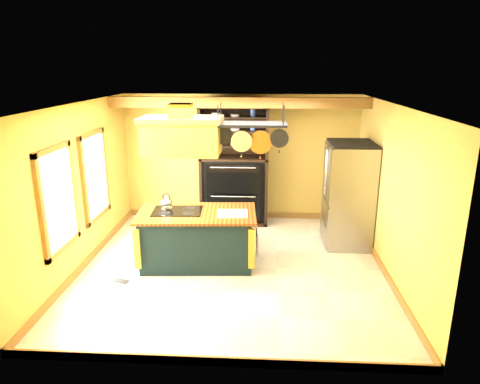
# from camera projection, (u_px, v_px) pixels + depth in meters

# --- Properties ---
(floor) EXTENTS (5.00, 5.00, 0.00)m
(floor) POSITION_uv_depth(u_px,v_px,m) (233.00, 267.00, 7.22)
(floor) COLOR beige
(floor) RESTS_ON ground
(ceiling) EXTENTS (5.00, 5.00, 0.00)m
(ceiling) POSITION_uv_depth(u_px,v_px,m) (232.00, 104.00, 6.45)
(ceiling) COLOR white
(ceiling) RESTS_ON wall_back
(wall_back) EXTENTS (5.00, 0.02, 2.70)m
(wall_back) POSITION_uv_depth(u_px,v_px,m) (241.00, 158.00, 9.23)
(wall_back) COLOR gold
(wall_back) RESTS_ON floor
(wall_front) EXTENTS (5.00, 0.02, 2.70)m
(wall_front) POSITION_uv_depth(u_px,v_px,m) (214.00, 257.00, 4.44)
(wall_front) COLOR gold
(wall_front) RESTS_ON floor
(wall_left) EXTENTS (0.02, 5.00, 2.70)m
(wall_left) POSITION_uv_depth(u_px,v_px,m) (79.00, 188.00, 6.97)
(wall_left) COLOR gold
(wall_left) RESTS_ON floor
(wall_right) EXTENTS (0.02, 5.00, 2.70)m
(wall_right) POSITION_uv_depth(u_px,v_px,m) (391.00, 193.00, 6.70)
(wall_right) COLOR gold
(wall_right) RESTS_ON floor
(ceiling_beam) EXTENTS (5.00, 0.15, 0.20)m
(ceiling_beam) POSITION_uv_depth(u_px,v_px,m) (238.00, 103.00, 8.11)
(ceiling_beam) COLOR olive
(ceiling_beam) RESTS_ON ceiling
(window_near) EXTENTS (0.06, 1.06, 1.56)m
(window_near) POSITION_uv_depth(u_px,v_px,m) (58.00, 200.00, 6.19)
(window_near) COLOR olive
(window_near) RESTS_ON wall_left
(window_far) EXTENTS (0.06, 1.06, 1.56)m
(window_far) POSITION_uv_depth(u_px,v_px,m) (95.00, 176.00, 7.53)
(window_far) COLOR olive
(window_far) RESTS_ON wall_left
(kitchen_island) EXTENTS (2.03, 1.21, 1.11)m
(kitchen_island) POSITION_uv_depth(u_px,v_px,m) (197.00, 237.00, 7.23)
(kitchen_island) COLOR black
(kitchen_island) RESTS_ON floor
(range_hood) EXTENTS (1.28, 0.73, 0.80)m
(range_hood) POSITION_uv_depth(u_px,v_px,m) (182.00, 134.00, 6.75)
(range_hood) COLOR #AC912B
(range_hood) RESTS_ON ceiling
(pot_rack) EXTENTS (1.16, 0.55, 0.80)m
(pot_rack) POSITION_uv_depth(u_px,v_px,m) (251.00, 130.00, 6.67)
(pot_rack) COLOR black
(pot_rack) RESTS_ON ceiling
(refrigerator) EXTENTS (0.82, 0.97, 1.90)m
(refrigerator) POSITION_uv_depth(u_px,v_px,m) (348.00, 197.00, 7.94)
(refrigerator) COLOR gray
(refrigerator) RESTS_ON floor
(hutch) EXTENTS (1.42, 0.64, 2.51)m
(hutch) POSITION_uv_depth(u_px,v_px,m) (234.00, 179.00, 9.08)
(hutch) COLOR black
(hutch) RESTS_ON floor
(floor_register) EXTENTS (0.30, 0.21, 0.01)m
(floor_register) POSITION_uv_depth(u_px,v_px,m) (121.00, 281.00, 6.74)
(floor_register) COLOR black
(floor_register) RESTS_ON floor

